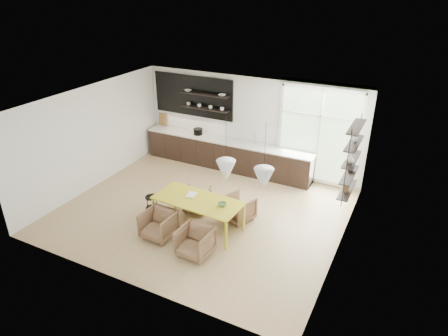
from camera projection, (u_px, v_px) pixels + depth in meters
room at (241, 149)px, 10.40m from camera, size 7.02×6.01×2.91m
kitchen_run at (225, 149)px, 12.57m from camera, size 5.54×0.69×2.75m
right_shelving at (351, 162)px, 9.25m from camera, size 0.26×1.22×1.90m
dining_table at (198, 202)px, 9.43m from camera, size 2.16×1.06×0.77m
armchair_back_left at (197, 199)px, 10.36m from camera, size 0.80×0.81×0.60m
armchair_back_right at (239, 208)px, 9.94m from camera, size 0.88×0.89×0.63m
armchair_front_left at (159, 225)px, 9.25m from camera, size 0.73×0.75×0.66m
armchair_front_right at (195, 242)px, 8.66m from camera, size 0.72×0.74×0.65m
wire_stool at (152, 202)px, 10.24m from camera, size 0.36×0.36×0.46m
table_book at (187, 194)px, 9.62m from camera, size 0.27×0.32×0.03m
table_bowl at (222, 204)px, 9.15m from camera, size 0.23×0.23×0.06m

